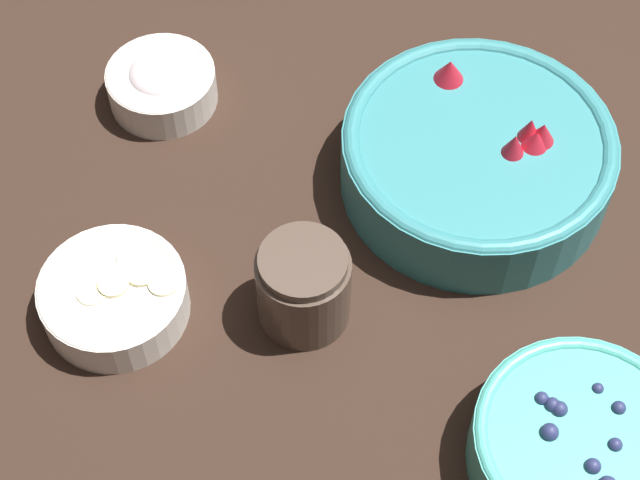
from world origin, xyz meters
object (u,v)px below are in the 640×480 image
object	(u,v)px
bowl_blueberries	(581,446)
bowl_cream	(161,82)
bowl_strawberries	(478,155)
jar_chocolate	(304,288)
bowl_bananas	(114,295)

from	to	relation	value
bowl_blueberries	bowl_cream	distance (m)	0.56
bowl_strawberries	bowl_cream	size ratio (longest dim) A/B	2.34
bowl_cream	jar_chocolate	xyz separation A→B (m)	(0.25, -0.17, 0.01)
bowl_strawberries	jar_chocolate	world-z (taller)	bowl_strawberries
bowl_bananas	jar_chocolate	distance (m)	0.17
bowl_strawberries	jar_chocolate	bearing A→B (deg)	-111.54
bowl_strawberries	bowl_bananas	distance (m)	0.38
bowl_blueberries	bowl_cream	xyz separation A→B (m)	(-0.53, 0.20, -0.01)
bowl_strawberries	bowl_bananas	bearing A→B (deg)	-129.75
bowl_bananas	jar_chocolate	bearing A→B (deg)	26.13
bowl_blueberries	bowl_cream	size ratio (longest dim) A/B	1.60
bowl_bananas	bowl_cream	xyz separation A→B (m)	(-0.10, 0.24, 0.00)
jar_chocolate	bowl_cream	bearing A→B (deg)	146.84
bowl_blueberries	bowl_strawberries	bearing A→B (deg)	128.35
bowl_strawberries	bowl_blueberries	size ratio (longest dim) A/B	1.46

